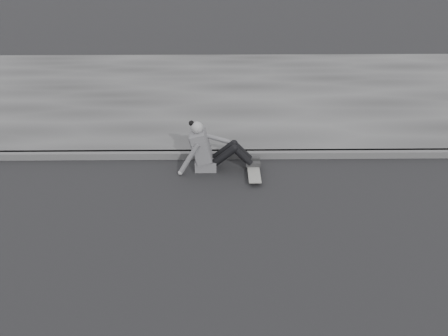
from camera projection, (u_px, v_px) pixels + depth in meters
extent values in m
plane|color=black|center=(212.00, 248.00, 6.58)|extent=(80.00, 80.00, 0.00)
cube|color=#4C4C4C|center=(213.00, 155.00, 8.81)|extent=(24.00, 0.16, 0.12)
cube|color=#3D3D3D|center=(214.00, 94.00, 11.46)|extent=(24.00, 6.00, 0.12)
cylinder|color=#A3A29D|center=(250.00, 182.00, 8.04)|extent=(0.03, 0.05, 0.05)
cylinder|color=#A3A29D|center=(259.00, 182.00, 8.05)|extent=(0.03, 0.05, 0.05)
cylinder|color=#A3A29D|center=(248.00, 166.00, 8.50)|extent=(0.03, 0.05, 0.05)
cylinder|color=#A3A29D|center=(257.00, 166.00, 8.50)|extent=(0.03, 0.05, 0.05)
cube|color=#313134|center=(255.00, 180.00, 8.03)|extent=(0.16, 0.04, 0.03)
cube|color=#313134|center=(253.00, 165.00, 8.49)|extent=(0.16, 0.04, 0.03)
cube|color=slate|center=(254.00, 171.00, 8.25)|extent=(0.20, 0.78, 0.02)
cube|color=#575759|center=(206.00, 164.00, 8.45)|extent=(0.36, 0.34, 0.18)
cube|color=#575759|center=(201.00, 146.00, 8.29)|extent=(0.37, 0.40, 0.57)
cube|color=#575759|center=(193.00, 139.00, 8.23)|extent=(0.14, 0.30, 0.20)
cylinder|color=gray|center=(198.00, 133.00, 8.17)|extent=(0.09, 0.09, 0.08)
sphere|color=gray|center=(197.00, 128.00, 8.13)|extent=(0.20, 0.20, 0.20)
sphere|color=black|center=(191.00, 123.00, 8.11)|extent=(0.09, 0.09, 0.09)
cylinder|color=black|center=(224.00, 156.00, 8.28)|extent=(0.43, 0.13, 0.39)
cylinder|color=black|center=(224.00, 151.00, 8.44)|extent=(0.43, 0.13, 0.39)
cylinder|color=black|center=(242.00, 156.00, 8.29)|extent=(0.35, 0.11, 0.36)
cylinder|color=black|center=(242.00, 151.00, 8.45)|extent=(0.35, 0.11, 0.36)
sphere|color=black|center=(234.00, 148.00, 8.22)|extent=(0.13, 0.13, 0.13)
sphere|color=black|center=(234.00, 144.00, 8.38)|extent=(0.13, 0.13, 0.13)
cube|color=#2A2A2A|center=(253.00, 164.00, 8.37)|extent=(0.24, 0.08, 0.07)
cube|color=#2A2A2A|center=(253.00, 159.00, 8.52)|extent=(0.24, 0.08, 0.07)
cylinder|color=#575759|center=(189.00, 159.00, 8.17)|extent=(0.38, 0.08, 0.58)
sphere|color=gray|center=(180.00, 173.00, 8.28)|extent=(0.08, 0.08, 0.08)
cylinder|color=#575759|center=(216.00, 138.00, 8.40)|extent=(0.48, 0.08, 0.21)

